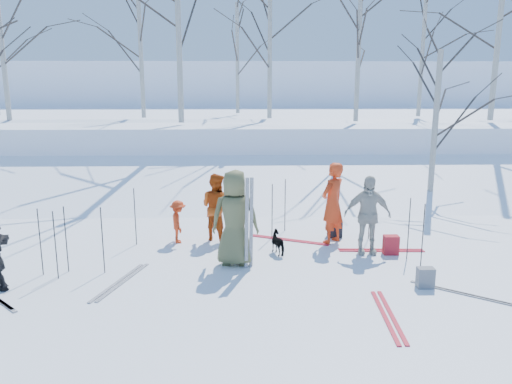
{
  "coord_description": "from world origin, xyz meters",
  "views": [
    {
      "loc": [
        -0.29,
        -9.36,
        3.7
      ],
      "look_at": [
        0.0,
        1.5,
        1.3
      ],
      "focal_mm": 35.0,
      "sensor_mm": 36.0,
      "label": 1
    }
  ],
  "objects_px": {
    "skier_red_north": "(333,203)",
    "skier_red_seated": "(178,222)",
    "backpack_grey": "(425,278)",
    "skier_redor_behind": "(216,207)",
    "backpack_red": "(391,245)",
    "skier_cream_east": "(367,215)",
    "backpack_dark": "(335,229)",
    "skier_olive_center": "(235,218)",
    "dog": "(279,243)"
  },
  "relations": [
    {
      "from": "skier_red_north",
      "to": "skier_red_seated",
      "type": "xyz_separation_m",
      "value": [
        -3.6,
        0.1,
        -0.45
      ]
    },
    {
      "from": "skier_red_seated",
      "to": "backpack_grey",
      "type": "height_order",
      "value": "skier_red_seated"
    },
    {
      "from": "skier_red_north",
      "to": "backpack_grey",
      "type": "height_order",
      "value": "skier_red_north"
    },
    {
      "from": "skier_redor_behind",
      "to": "backpack_grey",
      "type": "bearing_deg",
      "value": 179.02
    },
    {
      "from": "backpack_red",
      "to": "backpack_grey",
      "type": "bearing_deg",
      "value": -86.86
    },
    {
      "from": "skier_red_seated",
      "to": "skier_cream_east",
      "type": "distance_m",
      "value": 4.33
    },
    {
      "from": "skier_redor_behind",
      "to": "backpack_red",
      "type": "height_order",
      "value": "skier_redor_behind"
    },
    {
      "from": "backpack_dark",
      "to": "skier_olive_center",
      "type": "bearing_deg",
      "value": -143.28
    },
    {
      "from": "skier_cream_east",
      "to": "backpack_red",
      "type": "xyz_separation_m",
      "value": [
        0.53,
        -0.08,
        -0.66
      ]
    },
    {
      "from": "skier_red_north",
      "to": "backpack_grey",
      "type": "relative_size",
      "value": 5.02
    },
    {
      "from": "skier_redor_behind",
      "to": "backpack_red",
      "type": "bearing_deg",
      "value": -160.63
    },
    {
      "from": "skier_olive_center",
      "to": "skier_redor_behind",
      "type": "relative_size",
      "value": 1.23
    },
    {
      "from": "skier_red_seated",
      "to": "dog",
      "type": "bearing_deg",
      "value": -121.76
    },
    {
      "from": "skier_olive_center",
      "to": "skier_cream_east",
      "type": "height_order",
      "value": "skier_olive_center"
    },
    {
      "from": "skier_redor_behind",
      "to": "skier_cream_east",
      "type": "height_order",
      "value": "skier_cream_east"
    },
    {
      "from": "skier_cream_east",
      "to": "backpack_grey",
      "type": "relative_size",
      "value": 4.59
    },
    {
      "from": "skier_olive_center",
      "to": "backpack_grey",
      "type": "relative_size",
      "value": 5.23
    },
    {
      "from": "skier_red_north",
      "to": "backpack_dark",
      "type": "distance_m",
      "value": 0.87
    },
    {
      "from": "skier_red_north",
      "to": "backpack_grey",
      "type": "bearing_deg",
      "value": 70.34
    },
    {
      "from": "backpack_grey",
      "to": "backpack_dark",
      "type": "xyz_separation_m",
      "value": [
        -1.11,
        3.09,
        0.01
      ]
    },
    {
      "from": "dog",
      "to": "backpack_dark",
      "type": "distance_m",
      "value": 1.85
    },
    {
      "from": "backpack_dark",
      "to": "dog",
      "type": "bearing_deg",
      "value": -141.07
    },
    {
      "from": "backpack_red",
      "to": "backpack_dark",
      "type": "bearing_deg",
      "value": 128.73
    },
    {
      "from": "skier_olive_center",
      "to": "backpack_red",
      "type": "distance_m",
      "value": 3.54
    },
    {
      "from": "skier_cream_east",
      "to": "backpack_dark",
      "type": "relative_size",
      "value": 4.36
    },
    {
      "from": "dog",
      "to": "backpack_red",
      "type": "bearing_deg",
      "value": 152.46
    },
    {
      "from": "skier_red_seated",
      "to": "backpack_dark",
      "type": "bearing_deg",
      "value": -96.89
    },
    {
      "from": "backpack_red",
      "to": "skier_olive_center",
      "type": "bearing_deg",
      "value": -171.17
    },
    {
      "from": "skier_cream_east",
      "to": "skier_olive_center",
      "type": "bearing_deg",
      "value": -166.34
    },
    {
      "from": "skier_red_seated",
      "to": "skier_cream_east",
      "type": "height_order",
      "value": "skier_cream_east"
    },
    {
      "from": "backpack_red",
      "to": "backpack_grey",
      "type": "distance_m",
      "value": 1.84
    },
    {
      "from": "skier_olive_center",
      "to": "backpack_dark",
      "type": "relative_size",
      "value": 4.97
    },
    {
      "from": "backpack_red",
      "to": "dog",
      "type": "bearing_deg",
      "value": 177.66
    },
    {
      "from": "skier_olive_center",
      "to": "dog",
      "type": "relative_size",
      "value": 3.33
    },
    {
      "from": "skier_redor_behind",
      "to": "skier_red_seated",
      "type": "relative_size",
      "value": 1.59
    },
    {
      "from": "skier_red_north",
      "to": "backpack_red",
      "type": "height_order",
      "value": "skier_red_north"
    },
    {
      "from": "skier_cream_east",
      "to": "backpack_grey",
      "type": "bearing_deg",
      "value": -70.07
    },
    {
      "from": "backpack_dark",
      "to": "skier_red_north",
      "type": "bearing_deg",
      "value": -110.24
    },
    {
      "from": "backpack_red",
      "to": "skier_red_seated",
      "type": "bearing_deg",
      "value": 168.71
    },
    {
      "from": "skier_cream_east",
      "to": "backpack_dark",
      "type": "height_order",
      "value": "skier_cream_east"
    },
    {
      "from": "skier_redor_behind",
      "to": "dog",
      "type": "bearing_deg",
      "value": 179.68
    },
    {
      "from": "skier_red_north",
      "to": "skier_red_seated",
      "type": "height_order",
      "value": "skier_red_north"
    },
    {
      "from": "skier_cream_east",
      "to": "dog",
      "type": "height_order",
      "value": "skier_cream_east"
    },
    {
      "from": "skier_red_north",
      "to": "skier_red_seated",
      "type": "distance_m",
      "value": 3.63
    },
    {
      "from": "skier_cream_east",
      "to": "backpack_grey",
      "type": "xyz_separation_m",
      "value": [
        0.63,
        -1.92,
        -0.68
      ]
    },
    {
      "from": "skier_red_north",
      "to": "skier_cream_east",
      "type": "xyz_separation_m",
      "value": [
        0.63,
        -0.77,
        -0.08
      ]
    },
    {
      "from": "skier_cream_east",
      "to": "skier_red_seated",
      "type": "bearing_deg",
      "value": 170.05
    },
    {
      "from": "skier_redor_behind",
      "to": "skier_cream_east",
      "type": "distance_m",
      "value": 3.51
    },
    {
      "from": "skier_red_north",
      "to": "dog",
      "type": "height_order",
      "value": "skier_red_north"
    },
    {
      "from": "skier_cream_east",
      "to": "backpack_red",
      "type": "height_order",
      "value": "skier_cream_east"
    }
  ]
}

